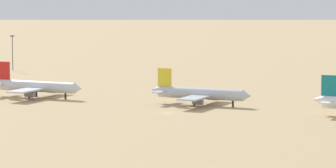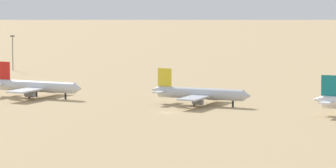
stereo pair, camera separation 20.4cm
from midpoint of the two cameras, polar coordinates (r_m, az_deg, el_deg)
ground at (r=292.83m, az=-0.03°, el=-1.65°), size 4000.00×4000.00×0.00m
parked_jet_red_3 at (r=332.85m, az=-7.60°, el=-0.13°), size 35.07×29.36×11.61m
parked_jet_yellow_4 at (r=310.18m, az=1.80°, el=-0.55°), size 33.66×28.14×11.16m
light_pole_mid at (r=436.63m, az=-8.89°, el=1.92°), size 1.80×0.50×15.16m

